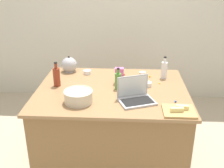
% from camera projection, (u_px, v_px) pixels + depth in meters
% --- Properties ---
extents(ground_plane, '(12.00, 12.00, 0.00)m').
position_uv_depth(ground_plane, '(112.00, 161.00, 3.12)').
color(ground_plane, '#B7A88E').
extents(wall_back, '(8.00, 0.10, 2.60)m').
position_uv_depth(wall_back, '(119.00, 18.00, 4.26)').
color(wall_back, beige).
rests_on(wall_back, ground).
extents(island_counter, '(1.50, 1.18, 0.90)m').
position_uv_depth(island_counter, '(112.00, 127.00, 2.94)').
color(island_counter, olive).
rests_on(island_counter, ground).
extents(laptop, '(0.37, 0.32, 0.22)m').
position_uv_depth(laptop, '(135.00, 96.00, 2.50)').
color(laptop, '#B7B7BC').
rests_on(laptop, island_counter).
extents(mixing_bowl_large, '(0.26, 0.26, 0.12)m').
position_uv_depth(mixing_bowl_large, '(78.00, 96.00, 2.46)').
color(mixing_bowl_large, beige).
rests_on(mixing_bowl_large, island_counter).
extents(bottle_vinegar, '(0.07, 0.07, 0.25)m').
position_uv_depth(bottle_vinegar, '(164.00, 70.00, 2.99)').
color(bottle_vinegar, white).
rests_on(bottle_vinegar, island_counter).
extents(bottle_soy, '(0.07, 0.07, 0.25)m').
position_uv_depth(bottle_soy, '(57.00, 76.00, 2.79)').
color(bottle_soy, maroon).
rests_on(bottle_soy, island_counter).
extents(bottle_olive, '(0.06, 0.06, 0.22)m').
position_uv_depth(bottle_olive, '(118.00, 81.00, 2.73)').
color(bottle_olive, '#4C8C38').
rests_on(bottle_olive, island_counter).
extents(kettle, '(0.21, 0.18, 0.20)m').
position_uv_depth(kettle, '(69.00, 65.00, 3.19)').
color(kettle, '#ADADB2').
rests_on(kettle, island_counter).
extents(cutting_board, '(0.27, 0.23, 0.02)m').
position_uv_depth(cutting_board, '(179.00, 111.00, 2.31)').
color(cutting_board, tan).
rests_on(cutting_board, island_counter).
extents(butter_stick_left, '(0.11, 0.05, 0.04)m').
position_uv_depth(butter_stick_left, '(177.00, 110.00, 2.28)').
color(butter_stick_left, '#F4E58C').
rests_on(butter_stick_left, cutting_board).
extents(butter_stick_right, '(0.11, 0.05, 0.04)m').
position_uv_depth(butter_stick_right, '(182.00, 107.00, 2.32)').
color(butter_stick_right, '#F4E58C').
rests_on(butter_stick_right, cutting_board).
extents(ramekin_small, '(0.09, 0.09, 0.04)m').
position_uv_depth(ramekin_small, '(87.00, 72.00, 3.14)').
color(ramekin_small, white).
rests_on(ramekin_small, island_counter).
extents(ramekin_medium, '(0.09, 0.09, 0.04)m').
position_uv_depth(ramekin_medium, '(147.00, 84.00, 2.81)').
color(ramekin_medium, white).
rests_on(ramekin_medium, island_counter).
extents(ramekin_wide, '(0.08, 0.08, 0.04)m').
position_uv_depth(ramekin_wide, '(142.00, 74.00, 3.10)').
color(ramekin_wide, beige).
rests_on(ramekin_wide, island_counter).
extents(candy_bag, '(0.09, 0.06, 0.17)m').
position_uv_depth(candy_bag, '(119.00, 76.00, 2.86)').
color(candy_bag, pink).
rests_on(candy_bag, island_counter).
extents(candy_0, '(0.02, 0.02, 0.02)m').
position_uv_depth(candy_0, '(176.00, 101.00, 2.48)').
color(candy_0, blue).
rests_on(candy_0, island_counter).
extents(candy_1, '(0.02, 0.02, 0.02)m').
position_uv_depth(candy_1, '(136.00, 92.00, 2.66)').
color(candy_1, blue).
rests_on(candy_1, island_counter).
extents(candy_2, '(0.02, 0.02, 0.02)m').
position_uv_depth(candy_2, '(150.00, 76.00, 3.05)').
color(candy_2, yellow).
rests_on(candy_2, island_counter).
extents(candy_3, '(0.02, 0.02, 0.02)m').
position_uv_depth(candy_3, '(160.00, 83.00, 2.87)').
color(candy_3, yellow).
rests_on(candy_3, island_counter).
extents(candy_4, '(0.02, 0.02, 0.02)m').
position_uv_depth(candy_4, '(124.00, 74.00, 3.10)').
color(candy_4, red).
rests_on(candy_4, island_counter).
extents(candy_5, '(0.02, 0.02, 0.02)m').
position_uv_depth(candy_5, '(126.00, 107.00, 2.38)').
color(candy_5, '#CC3399').
rests_on(candy_5, island_counter).
extents(candy_6, '(0.02, 0.02, 0.02)m').
position_uv_depth(candy_6, '(122.00, 89.00, 2.73)').
color(candy_6, '#CC3399').
rests_on(candy_6, island_counter).
extents(candy_7, '(0.01, 0.01, 0.01)m').
position_uv_depth(candy_7, '(148.00, 82.00, 2.91)').
color(candy_7, orange).
rests_on(candy_7, island_counter).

